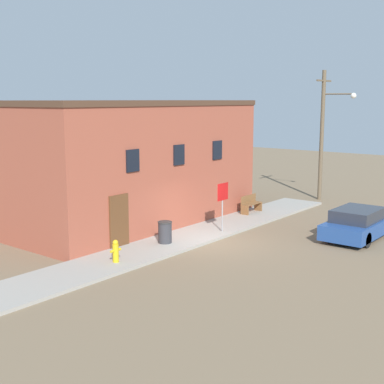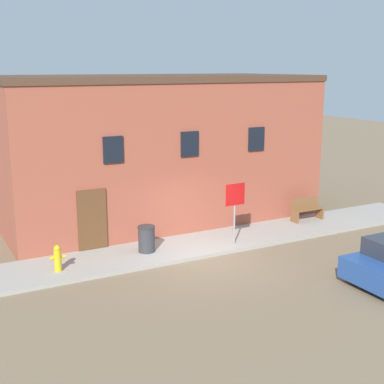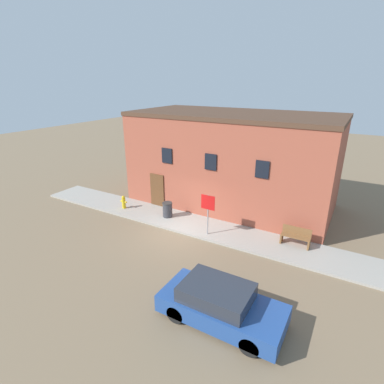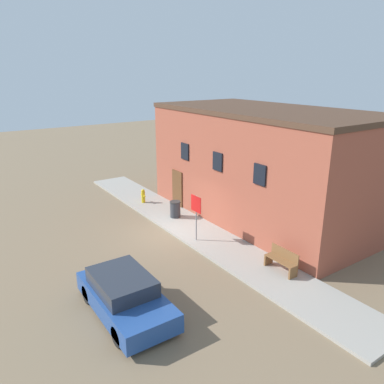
% 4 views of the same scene
% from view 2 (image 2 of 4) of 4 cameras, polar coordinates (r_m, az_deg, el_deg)
% --- Properties ---
extents(ground_plane, '(80.00, 80.00, 0.00)m').
position_cam_2_polar(ground_plane, '(17.75, 1.17, -7.15)').
color(ground_plane, '#7A664C').
extents(sidewalk, '(21.16, 2.36, 0.12)m').
position_cam_2_polar(sidewalk, '(18.70, -0.60, -5.87)').
color(sidewalk, '#9E998E').
rests_on(sidewalk, ground).
extents(brick_building, '(12.49, 6.19, 5.85)m').
position_cam_2_polar(brick_building, '(22.03, -3.99, 4.71)').
color(brick_building, '#9E4C38').
rests_on(brick_building, ground).
extents(fire_hydrant, '(0.47, 0.22, 0.82)m').
position_cam_2_polar(fire_hydrant, '(16.79, -14.14, -6.85)').
color(fire_hydrant, gold).
rests_on(fire_hydrant, sidewalk).
extents(stop_sign, '(0.76, 0.06, 2.17)m').
position_cam_2_polar(stop_sign, '(18.43, 4.61, -1.03)').
color(stop_sign, gray).
rests_on(stop_sign, sidewalk).
extents(bench, '(1.37, 0.44, 0.90)m').
position_cam_2_polar(bench, '(22.07, 12.12, -1.84)').
color(bench, brown).
rests_on(bench, sidewalk).
extents(trash_bin, '(0.58, 0.58, 0.89)m').
position_cam_2_polar(trash_bin, '(18.00, -4.87, -5.00)').
color(trash_bin, '#333338').
rests_on(trash_bin, sidewalk).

